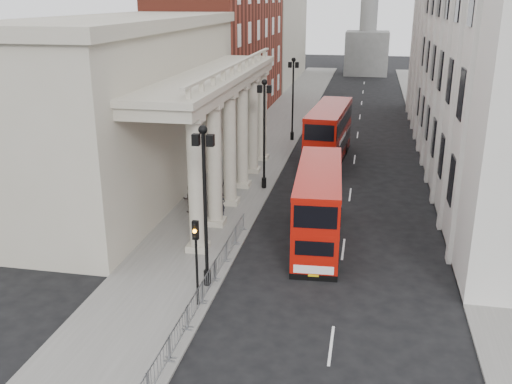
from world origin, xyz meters
TOP-DOWN VIEW (x-y plane):
  - ground at (0.00, 0.00)m, footprint 260.00×260.00m
  - sidewalk_west at (-3.00, 30.00)m, footprint 6.00×140.00m
  - sidewalk_east at (13.50, 30.00)m, footprint 3.00×140.00m
  - kerb at (-0.05, 30.00)m, footprint 0.20×140.00m
  - portico_building at (-10.50, 18.00)m, footprint 9.00×28.00m
  - brick_building at (-10.50, 48.00)m, footprint 9.00×32.00m
  - west_building_far at (-10.50, 80.00)m, footprint 9.00×30.00m
  - east_building at (16.00, 32.00)m, footprint 8.00×55.00m
  - lamp_post_south at (-0.60, 4.00)m, footprint 1.05×0.44m
  - lamp_post_mid at (-0.60, 20.00)m, footprint 1.05×0.44m
  - lamp_post_north at (-0.60, 36.00)m, footprint 1.05×0.44m
  - traffic_light at (-0.50, 1.98)m, footprint 0.28×0.33m
  - crowd_barriers at (-0.35, 2.23)m, footprint 0.50×18.75m
  - bus_near at (4.36, 10.91)m, footprint 3.15×10.69m
  - bus_far at (3.62, 28.96)m, footprint 3.54×11.62m
  - pedestrian_a at (-2.37, 13.74)m, footprint 0.62×0.47m
  - pedestrian_b at (-4.62, 13.87)m, footprint 1.14×1.04m
  - pedestrian_c at (-2.89, 17.61)m, footprint 1.10×0.93m

SIDE VIEW (x-z plane):
  - ground at x=0.00m, z-range 0.00..0.00m
  - sidewalk_west at x=-3.00m, z-range 0.00..0.12m
  - sidewalk_east at x=13.50m, z-range 0.00..0.12m
  - kerb at x=-0.05m, z-range 0.00..0.14m
  - crowd_barriers at x=-0.35m, z-range 0.12..1.22m
  - pedestrian_a at x=-2.37m, z-range 0.12..1.67m
  - pedestrian_b at x=-4.62m, z-range 0.12..2.01m
  - pedestrian_c at x=-2.89m, z-range 0.12..2.03m
  - bus_near at x=4.36m, z-range 0.10..4.66m
  - bus_far at x=3.62m, z-range 0.11..5.06m
  - traffic_light at x=-0.50m, z-range 0.96..5.26m
  - lamp_post_south at x=-0.60m, z-range 0.75..9.07m
  - lamp_post_mid at x=-0.60m, z-range 0.75..9.07m
  - lamp_post_north at x=-0.60m, z-range 0.75..9.07m
  - portico_building at x=-10.50m, z-range 0.00..12.00m
  - west_building_far at x=-10.50m, z-range 0.00..20.00m
  - brick_building at x=-10.50m, z-range 0.00..22.00m
  - east_building at x=16.00m, z-range 0.00..25.00m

